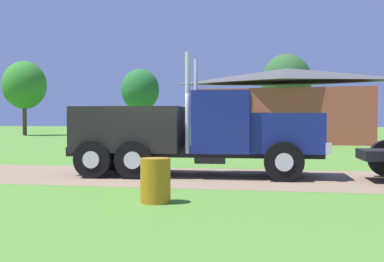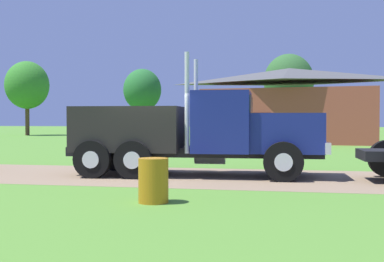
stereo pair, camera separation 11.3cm
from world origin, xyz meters
name	(u,v)px [view 1 (the left image)]	position (x,y,z in m)	size (l,w,h in m)	color
ground_plane	(155,176)	(0.00, 0.00, 0.00)	(200.00, 200.00, 0.00)	#548A2F
dirt_track	(155,176)	(0.00, 0.00, 0.00)	(120.00, 5.20, 0.01)	#8D7358
truck_foreground_white	(193,133)	(1.13, 0.35, 1.32)	(7.94, 2.88, 3.71)	black
steel_barrel	(155,180)	(1.28, -4.72, 0.47)	(0.63, 0.63, 0.94)	#B27214
shed_building	(287,107)	(4.11, 22.38, 2.65)	(13.41, 6.86, 5.50)	#984534
tree_left	(24,85)	(-23.60, 34.26, 5.40)	(4.67, 4.67, 7.99)	#513823
tree_mid	(140,90)	(-9.18, 29.28, 4.43)	(3.50, 3.50, 6.39)	#513823
tree_right	(286,81)	(4.09, 33.07, 5.32)	(4.69, 4.69, 7.93)	#513823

